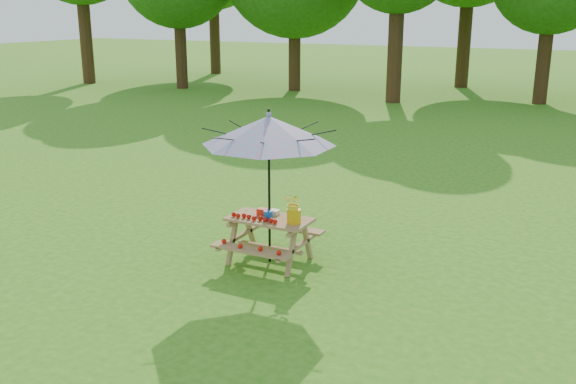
% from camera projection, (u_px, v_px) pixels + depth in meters
% --- Properties ---
extents(picnic_table, '(1.20, 1.32, 0.67)m').
position_uv_depth(picnic_table, '(270.00, 241.00, 9.32)').
color(picnic_table, '#A16B48').
rests_on(picnic_table, ground).
extents(patio_umbrella, '(2.47, 2.47, 2.25)m').
position_uv_depth(patio_umbrella, '(269.00, 131.00, 8.88)').
color(patio_umbrella, black).
rests_on(patio_umbrella, ground).
extents(produce_bins, '(0.31, 0.38, 0.13)m').
position_uv_depth(produce_bins, '(268.00, 213.00, 9.27)').
color(produce_bins, red).
rests_on(produce_bins, picnic_table).
extents(tomatoes_row, '(0.77, 0.13, 0.07)m').
position_uv_depth(tomatoes_row, '(254.00, 218.00, 9.13)').
color(tomatoes_row, red).
rests_on(tomatoes_row, picnic_table).
extents(flower_bucket, '(0.30, 0.27, 0.44)m').
position_uv_depth(flower_bucket, '(294.00, 207.00, 8.96)').
color(flower_bucket, '#E29F0B').
rests_on(flower_bucket, picnic_table).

